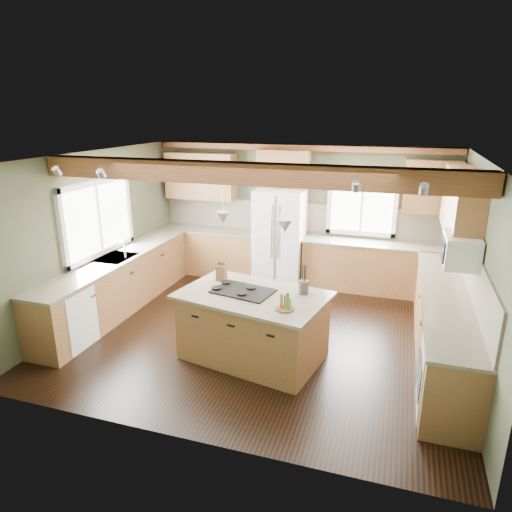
% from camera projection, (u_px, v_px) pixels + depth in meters
% --- Properties ---
extents(floor, '(5.60, 5.60, 0.00)m').
position_uv_depth(floor, '(262.00, 331.00, 6.90)').
color(floor, black).
rests_on(floor, ground).
extents(ceiling, '(5.60, 5.60, 0.00)m').
position_uv_depth(ceiling, '(263.00, 157.00, 6.10)').
color(ceiling, silver).
rests_on(ceiling, wall_back).
extents(wall_back, '(5.60, 0.00, 5.60)m').
position_uv_depth(wall_back, '(300.00, 213.00, 8.77)').
color(wall_back, '#404732').
rests_on(wall_back, ground).
extents(wall_left, '(0.00, 5.00, 5.00)m').
position_uv_depth(wall_left, '(96.00, 234.00, 7.31)').
color(wall_left, '#404732').
rests_on(wall_left, ground).
extents(wall_right, '(0.00, 5.00, 5.00)m').
position_uv_depth(wall_right, '(477.00, 269.00, 5.69)').
color(wall_right, '#404732').
rests_on(wall_right, ground).
extents(ceiling_beam, '(5.55, 0.26, 0.26)m').
position_uv_depth(ceiling_beam, '(245.00, 173.00, 5.47)').
color(ceiling_beam, '#4D2616').
rests_on(ceiling_beam, ceiling).
extents(soffit_trim, '(5.55, 0.20, 0.10)m').
position_uv_depth(soffit_trim, '(301.00, 148.00, 8.30)').
color(soffit_trim, '#4D2616').
rests_on(soffit_trim, ceiling).
extents(backsplash_back, '(5.58, 0.03, 0.58)m').
position_uv_depth(backsplash_back, '(300.00, 218.00, 8.78)').
color(backsplash_back, brown).
rests_on(backsplash_back, wall_back).
extents(backsplash_right, '(0.03, 3.70, 0.58)m').
position_uv_depth(backsplash_right, '(474.00, 275.00, 5.77)').
color(backsplash_right, brown).
rests_on(backsplash_right, wall_right).
extents(base_cab_back_left, '(2.02, 0.60, 0.88)m').
position_uv_depth(base_cab_back_left, '(210.00, 252.00, 9.28)').
color(base_cab_back_left, brown).
rests_on(base_cab_back_left, floor).
extents(counter_back_left, '(2.06, 0.64, 0.04)m').
position_uv_depth(counter_back_left, '(209.00, 230.00, 9.14)').
color(counter_back_left, brown).
rests_on(counter_back_left, base_cab_back_left).
extents(base_cab_back_right, '(2.62, 0.60, 0.88)m').
position_uv_depth(base_cab_back_right, '(375.00, 268.00, 8.33)').
color(base_cab_back_right, brown).
rests_on(base_cab_back_right, floor).
extents(counter_back_right, '(2.66, 0.64, 0.04)m').
position_uv_depth(counter_back_right, '(377.00, 244.00, 8.19)').
color(counter_back_right, brown).
rests_on(counter_back_right, base_cab_back_right).
extents(base_cab_left, '(0.60, 3.70, 0.88)m').
position_uv_depth(base_cab_left, '(119.00, 285.00, 7.53)').
color(base_cab_left, brown).
rests_on(base_cab_left, floor).
extents(counter_left, '(0.64, 3.74, 0.04)m').
position_uv_depth(counter_left, '(116.00, 258.00, 7.39)').
color(counter_left, brown).
rests_on(counter_left, base_cab_left).
extents(base_cab_right, '(0.60, 3.70, 0.88)m').
position_uv_depth(base_cab_right, '(442.00, 326.00, 6.09)').
color(base_cab_right, brown).
rests_on(base_cab_right, floor).
extents(counter_right, '(0.64, 3.74, 0.04)m').
position_uv_depth(counter_right, '(447.00, 295.00, 5.94)').
color(counter_right, brown).
rests_on(counter_right, base_cab_right).
extents(upper_cab_back_left, '(1.40, 0.35, 0.90)m').
position_uv_depth(upper_cab_back_left, '(201.00, 176.00, 8.99)').
color(upper_cab_back_left, brown).
rests_on(upper_cab_back_left, wall_back).
extents(upper_cab_over_fridge, '(0.96, 0.35, 0.70)m').
position_uv_depth(upper_cab_over_fridge, '(284.00, 169.00, 8.44)').
color(upper_cab_over_fridge, brown).
rests_on(upper_cab_over_fridge, wall_back).
extents(upper_cab_right, '(0.35, 2.20, 0.90)m').
position_uv_depth(upper_cab_right, '(461.00, 204.00, 6.36)').
color(upper_cab_right, brown).
rests_on(upper_cab_right, wall_right).
extents(upper_cab_back_corner, '(0.90, 0.35, 0.90)m').
position_uv_depth(upper_cab_back_corner, '(432.00, 187.00, 7.74)').
color(upper_cab_back_corner, brown).
rests_on(upper_cab_back_corner, wall_back).
extents(window_left, '(0.04, 1.60, 1.05)m').
position_uv_depth(window_left, '(97.00, 218.00, 7.28)').
color(window_left, white).
rests_on(window_left, wall_left).
extents(window_back, '(1.10, 0.04, 1.00)m').
position_uv_depth(window_back, '(362.00, 204.00, 8.34)').
color(window_back, white).
rests_on(window_back, wall_back).
extents(sink, '(0.50, 0.65, 0.03)m').
position_uv_depth(sink, '(116.00, 258.00, 7.39)').
color(sink, '#262628').
rests_on(sink, counter_left).
extents(faucet, '(0.02, 0.02, 0.28)m').
position_uv_depth(faucet, '(125.00, 251.00, 7.30)').
color(faucet, '#B2B2B7').
rests_on(faucet, sink).
extents(dishwasher, '(0.60, 0.60, 0.84)m').
position_uv_depth(dishwasher, '(66.00, 318.00, 6.36)').
color(dishwasher, white).
rests_on(dishwasher, floor).
extents(oven, '(0.60, 0.72, 0.84)m').
position_uv_depth(oven, '(449.00, 379.00, 4.91)').
color(oven, white).
rests_on(oven, floor).
extents(microwave, '(0.40, 0.70, 0.38)m').
position_uv_depth(microwave, '(461.00, 250.00, 5.63)').
color(microwave, white).
rests_on(microwave, wall_right).
extents(pendant_left, '(0.18, 0.18, 0.16)m').
position_uv_depth(pendant_left, '(223.00, 218.00, 5.83)').
color(pendant_left, '#B2B2B7').
rests_on(pendant_left, ceiling).
extents(pendant_right, '(0.18, 0.18, 0.16)m').
position_uv_depth(pendant_right, '(285.00, 226.00, 5.42)').
color(pendant_right, '#B2B2B7').
rests_on(pendant_right, ceiling).
extents(refrigerator, '(0.90, 0.74, 1.80)m').
position_uv_depth(refrigerator, '(280.00, 237.00, 8.63)').
color(refrigerator, silver).
rests_on(refrigerator, floor).
extents(island, '(1.94, 1.40, 0.88)m').
position_uv_depth(island, '(253.00, 327.00, 6.06)').
color(island, brown).
rests_on(island, floor).
extents(island_top, '(2.07, 1.54, 0.04)m').
position_uv_depth(island_top, '(253.00, 295.00, 5.92)').
color(island_top, brown).
rests_on(island_top, island).
extents(cooktop, '(0.85, 0.65, 0.02)m').
position_uv_depth(cooktop, '(243.00, 291.00, 5.98)').
color(cooktop, black).
rests_on(cooktop, island_top).
extents(knife_block, '(0.14, 0.12, 0.22)m').
position_uv_depth(knife_block, '(221.00, 273.00, 6.35)').
color(knife_block, brown).
rests_on(knife_block, island_top).
extents(utensil_crock, '(0.15, 0.15, 0.18)m').
position_uv_depth(utensil_crock, '(304.00, 287.00, 5.90)').
color(utensil_crock, '#3F3832').
rests_on(utensil_crock, island_top).
extents(bottle_tray, '(0.26, 0.26, 0.21)m').
position_uv_depth(bottle_tray, '(285.00, 301.00, 5.43)').
color(bottle_tray, brown).
rests_on(bottle_tray, island_top).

